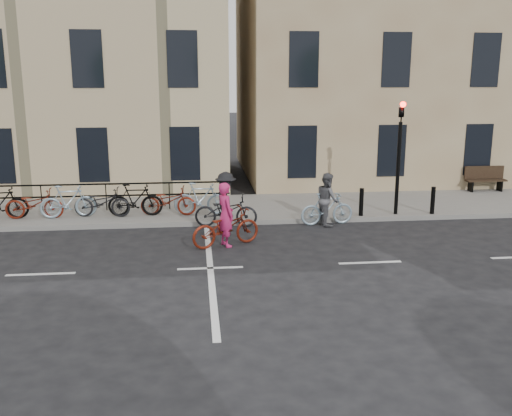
{
  "coord_description": "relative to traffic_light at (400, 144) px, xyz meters",
  "views": [
    {
      "loc": [
        -0.31,
        -13.22,
        4.57
      ],
      "look_at": [
        1.3,
        1.63,
        1.1
      ],
      "focal_mm": 40.0,
      "sensor_mm": 36.0,
      "label": 1
    }
  ],
  "objects": [
    {
      "name": "ground",
      "position": [
        -6.2,
        -4.34,
        -2.45
      ],
      "size": [
        120.0,
        120.0,
        0.0
      ],
      "primitive_type": "plane",
      "color": "black",
      "rests_on": "ground"
    },
    {
      "name": "bollard_east",
      "position": [
        -1.2,
        -0.09,
        -1.85
      ],
      "size": [
        0.14,
        0.14,
        0.9
      ],
      "primitive_type": "cylinder",
      "color": "black",
      "rests_on": "sidewalk"
    },
    {
      "name": "cyclist_dark",
      "position": [
        -5.59,
        -0.44,
        -1.78
      ],
      "size": [
        2.0,
        1.18,
        1.72
      ],
      "rotation": [
        0.0,
        0.0,
        1.44
      ],
      "color": "black",
      "rests_on": "ground"
    },
    {
      "name": "cyclist_pink",
      "position": [
        -5.71,
        -2.48,
        -1.84
      ],
      "size": [
        2.1,
        1.41,
        1.77
      ],
      "rotation": [
        0.0,
        0.0,
        1.97
      ],
      "color": "maroon",
      "rests_on": "ground"
    },
    {
      "name": "building_east",
      "position": [
        2.8,
        8.66,
        3.7
      ],
      "size": [
        14.0,
        10.0,
        12.0
      ],
      "primitive_type": "cube",
      "color": "#9C825E",
      "rests_on": "sidewalk"
    },
    {
      "name": "sidewalk",
      "position": [
        -10.2,
        1.66,
        -2.38
      ],
      "size": [
        46.0,
        4.0,
        0.15
      ],
      "primitive_type": "cube",
      "color": "slate",
      "rests_on": "ground"
    },
    {
      "name": "bollard_west",
      "position": [
        1.2,
        -0.09,
        -1.85
      ],
      "size": [
        0.14,
        0.14,
        0.9
      ],
      "primitive_type": "cylinder",
      "color": "black",
      "rests_on": "sidewalk"
    },
    {
      "name": "cyclist_grey",
      "position": [
        -2.43,
        -0.54,
        -1.79
      ],
      "size": [
        1.75,
        0.87,
        1.65
      ],
      "rotation": [
        0.0,
        0.0,
        1.7
      ],
      "color": "#8EA8BA",
      "rests_on": "ground"
    },
    {
      "name": "parked_bikes",
      "position": [
        -10.07,
        0.7,
        -1.81
      ],
      "size": [
        9.35,
        1.23,
        1.05
      ],
      "color": "black",
      "rests_on": "sidewalk"
    },
    {
      "name": "bench",
      "position": [
        4.8,
        3.39,
        -1.78
      ],
      "size": [
        1.6,
        0.41,
        0.97
      ],
      "color": "black",
      "rests_on": "sidewalk"
    },
    {
      "name": "traffic_light",
      "position": [
        0.0,
        0.0,
        0.0
      ],
      "size": [
        0.18,
        0.3,
        3.9
      ],
      "color": "black",
      "rests_on": "sidewalk"
    }
  ]
}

